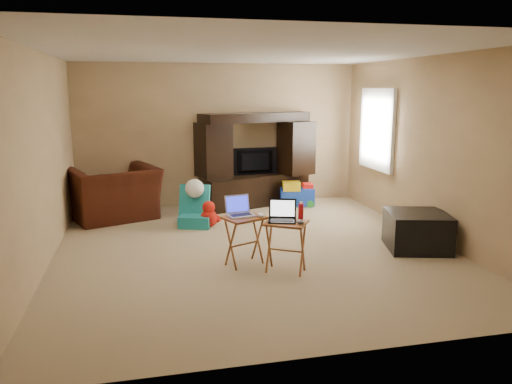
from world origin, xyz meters
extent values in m
plane|color=tan|center=(0.00, 0.00, 0.00)|extent=(5.50, 5.50, 0.00)
plane|color=silver|center=(0.00, 0.00, 2.50)|extent=(5.50, 5.50, 0.00)
plane|color=tan|center=(0.00, 2.75, 1.25)|extent=(5.00, 0.00, 5.00)
plane|color=tan|center=(0.00, -2.75, 1.25)|extent=(5.00, 0.00, 5.00)
plane|color=tan|center=(-2.50, 0.00, 1.25)|extent=(0.00, 5.50, 5.50)
plane|color=tan|center=(2.50, 0.00, 1.25)|extent=(0.00, 5.50, 5.50)
plane|color=white|center=(2.48, 1.55, 1.40)|extent=(0.00, 1.20, 1.20)
cube|color=white|center=(2.46, 1.55, 1.40)|extent=(0.06, 1.14, 1.34)
cube|color=black|center=(0.60, 2.47, 0.83)|extent=(2.07, 1.13, 1.65)
imported|color=black|center=(0.60, 2.45, 0.79)|extent=(0.84, 0.16, 0.48)
imported|color=#43180E|center=(-1.82, 2.00, 0.42)|extent=(1.61, 1.51, 0.84)
cube|color=black|center=(2.09, -0.47, 0.24)|extent=(0.92, 0.92, 0.48)
cube|color=#9A4D25|center=(-0.22, -0.56, 0.29)|extent=(0.56, 0.51, 0.59)
cube|color=#AD6829|center=(0.18, -0.91, 0.30)|extent=(0.58, 0.55, 0.59)
cube|color=#BABABF|center=(-0.25, -0.53, 0.71)|extent=(0.35, 0.31, 0.24)
cube|color=black|center=(0.14, -0.89, 0.71)|extent=(0.37, 0.34, 0.24)
ellipsoid|color=white|center=(-0.04, -0.63, 0.61)|extent=(0.11, 0.14, 0.05)
ellipsoid|color=#3E3E43|center=(0.31, -1.03, 0.62)|extent=(0.10, 0.13, 0.05)
cylinder|color=red|center=(0.38, -0.83, 0.68)|extent=(0.06, 0.06, 0.18)
camera|label=1|loc=(-1.35, -6.11, 2.05)|focal=35.00mm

